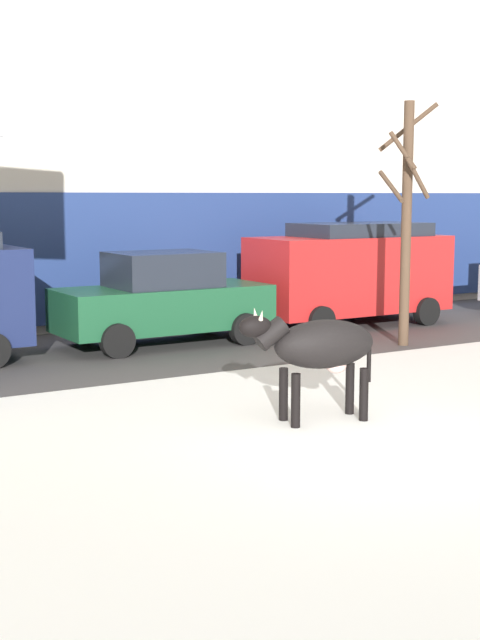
{
  "coord_description": "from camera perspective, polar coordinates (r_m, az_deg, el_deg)",
  "views": [
    {
      "loc": [
        -6.57,
        -7.77,
        2.94
      ],
      "look_at": [
        0.09,
        3.42,
        1.1
      ],
      "focal_mm": 49.62,
      "sensor_mm": 36.0,
      "label": 1
    }
  ],
  "objects": [
    {
      "name": "cow_black",
      "position": [
        11.54,
        5.14,
        -1.71
      ],
      "size": [
        1.93,
        0.83,
        1.54
      ],
      "color": "black",
      "rests_on": "ground"
    },
    {
      "name": "road_strip",
      "position": [
        17.07,
        -7.64,
        -1.93
      ],
      "size": [
        60.0,
        5.6,
        0.01
      ],
      "primitive_type": "cube",
      "color": "#423F3F",
      "rests_on": "ground"
    },
    {
      "name": "bare_tree_left_lot",
      "position": [
        17.54,
        10.66,
        6.67
      ],
      "size": [
        1.28,
        1.22,
        4.75
      ],
      "color": "#4C3828",
      "rests_on": "ground"
    },
    {
      "name": "car_darkgreen_sedan",
      "position": [
        17.48,
        -4.99,
        1.34
      ],
      "size": [
        4.21,
        2.01,
        1.84
      ],
      "color": "#194C2D",
      "rests_on": "ground"
    },
    {
      "name": "ground_plane",
      "position": [
        10.59,
        9.19,
        -8.18
      ],
      "size": [
        120.0,
        120.0,
        0.0
      ],
      "primitive_type": "plane",
      "color": "white"
    },
    {
      "name": "building_facade",
      "position": [
        22.4,
        -13.92,
        16.92
      ],
      "size": [
        44.0,
        6.1,
        13.0
      ],
      "color": "beige",
      "rests_on": "ground"
    },
    {
      "name": "pedestrian_by_cars",
      "position": [
        22.23,
        3.94,
        2.71
      ],
      "size": [
        0.36,
        0.24,
        1.73
      ],
      "color": "#282833",
      "rests_on": "ground"
    },
    {
      "name": "car_red_van",
      "position": [
        20.22,
        7.13,
        3.17
      ],
      "size": [
        4.62,
        2.15,
        2.32
      ],
      "color": "red",
      "rests_on": "ground"
    }
  ]
}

